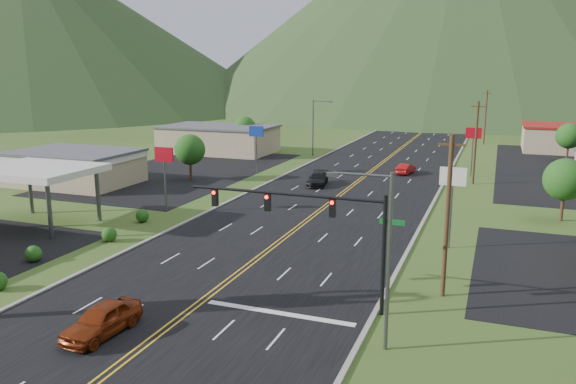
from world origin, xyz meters
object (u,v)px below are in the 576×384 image
(gas_canopy, at_px, (36,172))
(car_dark_mid, at_px, (318,179))
(streetlight_east, at_px, (383,250))
(car_red_near, at_px, (102,321))
(streetlight_west, at_px, (315,124))
(car_red_far, at_px, (406,169))
(traffic_signal, at_px, (315,218))

(gas_canopy, height_order, car_dark_mid, gas_canopy)
(streetlight_east, height_order, car_red_near, streetlight_east)
(streetlight_west, relative_size, car_dark_mid, 1.73)
(streetlight_east, height_order, gas_canopy, streetlight_east)
(streetlight_west, distance_m, car_dark_mid, 24.27)
(car_red_far, bearing_deg, streetlight_west, -24.33)
(car_red_near, bearing_deg, car_red_far, 85.98)
(gas_canopy, relative_size, car_dark_mid, 1.92)
(streetlight_west, distance_m, car_red_near, 64.51)
(car_red_far, bearing_deg, traffic_signal, 101.95)
(streetlight_west, xyz_separation_m, car_red_far, (16.43, -11.12, -4.49))
(car_red_near, xyz_separation_m, car_dark_mid, (-1.22, 41.15, -0.07))
(traffic_signal, bearing_deg, streetlight_east, -40.39)
(traffic_signal, bearing_deg, car_red_near, -140.03)
(streetlight_west, xyz_separation_m, gas_canopy, (-10.32, -48.00, -0.31))
(streetlight_west, xyz_separation_m, car_dark_mid, (7.71, -22.58, -4.43))
(gas_canopy, height_order, car_red_far, gas_canopy)
(gas_canopy, bearing_deg, car_red_far, 54.04)
(streetlight_west, bearing_deg, streetlight_east, -69.14)
(car_red_near, height_order, car_red_far, car_red_near)
(car_dark_mid, bearing_deg, streetlight_west, 99.61)
(streetlight_east, xyz_separation_m, gas_canopy, (-33.18, 12.00, -0.31))
(streetlight_east, bearing_deg, car_red_near, -164.97)
(streetlight_east, bearing_deg, traffic_signal, 139.61)
(streetlight_east, distance_m, car_red_far, 49.51)
(streetlight_west, relative_size, car_red_far, 2.16)
(traffic_signal, height_order, gas_canopy, traffic_signal)
(car_dark_mid, bearing_deg, car_red_near, -97.55)
(traffic_signal, relative_size, car_red_near, 2.71)
(streetlight_west, distance_m, car_red_far, 20.34)
(traffic_signal, distance_m, streetlight_west, 58.88)
(car_dark_mid, relative_size, car_red_far, 1.25)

